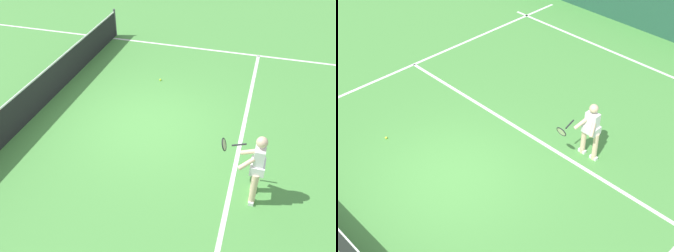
# 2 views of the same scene
# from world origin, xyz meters

# --- Properties ---
(ground_plane) EXTENTS (26.67, 26.67, 0.00)m
(ground_plane) POSITION_xyz_m (0.00, 0.00, 0.00)
(ground_plane) COLOR #4C9342
(baseline_marking) EXTENTS (10.82, 0.10, 0.01)m
(baseline_marking) POSITION_xyz_m (0.00, -7.76, 0.00)
(baseline_marking) COLOR white
(baseline_marking) RESTS_ON ground
(service_line_marking) EXTENTS (9.82, 0.10, 0.01)m
(service_line_marking) POSITION_xyz_m (0.00, -2.45, 0.00)
(service_line_marking) COLOR white
(service_line_marking) RESTS_ON ground
(sideline_right_marking) EXTENTS (0.10, 18.52, 0.01)m
(sideline_right_marking) POSITION_xyz_m (4.91, 0.00, 0.00)
(sideline_right_marking) COLOR white
(sideline_right_marking) RESTS_ON ground
(tennis_player) EXTENTS (0.77, 0.92, 1.55)m
(tennis_player) POSITION_xyz_m (-1.84, -2.88, 0.85)
(tennis_player) COLOR beige
(tennis_player) RESTS_ON ground
(tennis_ball_near) EXTENTS (0.07, 0.07, 0.07)m
(tennis_ball_near) POSITION_xyz_m (2.26, 0.34, 0.03)
(tennis_ball_near) COLOR #D1E533
(tennis_ball_near) RESTS_ON ground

